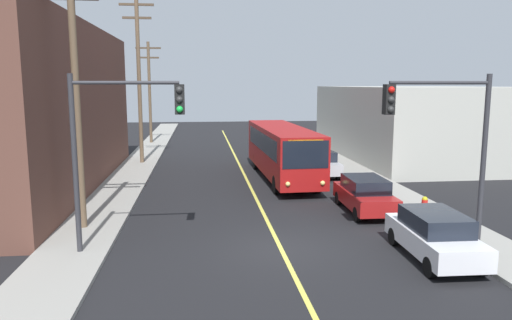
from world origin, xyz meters
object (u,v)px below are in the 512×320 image
object	(u,v)px
utility_pole_near	(76,84)
parked_car_red	(365,194)
parked_car_white	(434,235)
city_bus	(282,150)
utility_pole_mid	(139,74)
traffic_signal_right_corner	(443,129)
fire_hydrant	(424,206)
traffic_signal_left_corner	(121,130)
utility_pole_far	(149,88)
parked_car_silver	(319,163)

from	to	relation	value
utility_pole_near	parked_car_red	bearing A→B (deg)	6.71
parked_car_white	city_bus	bearing A→B (deg)	100.57
city_bus	utility_pole_mid	distance (m)	12.29
parked_car_red	traffic_signal_right_corner	size ratio (longest dim) A/B	0.74
traffic_signal_right_corner	utility_pole_near	bearing A→B (deg)	163.26
fire_hydrant	traffic_signal_left_corner	bearing A→B (deg)	-166.09
traffic_signal_left_corner	utility_pole_near	bearing A→B (deg)	125.30
city_bus	traffic_signal_right_corner	xyz separation A→B (m)	(3.21, -13.72, 2.49)
traffic_signal_right_corner	parked_car_red	bearing A→B (deg)	98.48
parked_car_red	traffic_signal_left_corner	world-z (taller)	traffic_signal_left_corner
traffic_signal_right_corner	traffic_signal_left_corner	bearing A→B (deg)	175.06
city_bus	utility_pole_far	size ratio (longest dim) A/B	1.26
traffic_signal_right_corner	parked_car_white	bearing A→B (deg)	-122.75
city_bus	parked_car_red	xyz separation A→B (m)	(2.42, -8.41, -0.98)
traffic_signal_left_corner	traffic_signal_right_corner	distance (m)	10.86
utility_pole_mid	fire_hydrant	size ratio (longest dim) A/B	14.00
utility_pole_near	traffic_signal_right_corner	bearing A→B (deg)	-16.74
city_bus	utility_pole_mid	world-z (taller)	utility_pole_mid
parked_car_white	parked_car_red	xyz separation A→B (m)	(-0.29, 6.09, 0.00)
parked_car_silver	fire_hydrant	size ratio (longest dim) A/B	5.29
parked_car_white	parked_car_silver	distance (m)	15.20
city_bus	utility_pole_mid	size ratio (longest dim) A/B	1.04
traffic_signal_left_corner	fire_hydrant	bearing A→B (deg)	13.91
utility_pole_mid	fire_hydrant	xyz separation A→B (m)	(13.92, -16.27, -5.98)
parked_car_red	city_bus	bearing A→B (deg)	106.05
traffic_signal_left_corner	parked_car_silver	bearing A→B (deg)	52.93
parked_car_white	fire_hydrant	size ratio (longest dim) A/B	5.30
parked_car_red	utility_pole_mid	world-z (taller)	utility_pole_mid
parked_car_white	parked_car_silver	bearing A→B (deg)	90.51
utility_pole_mid	traffic_signal_left_corner	world-z (taller)	utility_pole_mid
parked_car_silver	city_bus	bearing A→B (deg)	-164.89
utility_pole_near	parked_car_white	bearing A→B (deg)	-20.62
traffic_signal_right_corner	utility_pole_mid	bearing A→B (deg)	121.67
parked_car_red	utility_pole_far	world-z (taller)	utility_pole_far
city_bus	utility_pole_mid	bearing A→B (deg)	144.89
parked_car_silver	utility_pole_near	size ratio (longest dim) A/B	0.43
parked_car_silver	utility_pole_mid	world-z (taller)	utility_pole_mid
city_bus	parked_car_silver	distance (m)	2.84
utility_pole_mid	fire_hydrant	distance (m)	22.23
parked_car_red	fire_hydrant	world-z (taller)	parked_car_red
parked_car_white	utility_pole_mid	size ratio (longest dim) A/B	0.38
utility_pole_near	fire_hydrant	distance (m)	15.28
traffic_signal_right_corner	fire_hydrant	xyz separation A→B (m)	(1.44, 3.97, -3.72)
utility_pole_near	utility_pole_far	size ratio (longest dim) A/B	1.07
utility_pole_mid	parked_car_red	bearing A→B (deg)	-51.93
city_bus	parked_car_white	size ratio (longest dim) A/B	2.75
parked_car_red	utility_pole_mid	bearing A→B (deg)	128.07
parked_car_white	utility_pole_near	xyz separation A→B (m)	(-12.40, 4.67, 4.98)
parked_car_red	traffic_signal_right_corner	world-z (taller)	traffic_signal_right_corner
city_bus	traffic_signal_left_corner	world-z (taller)	traffic_signal_left_corner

